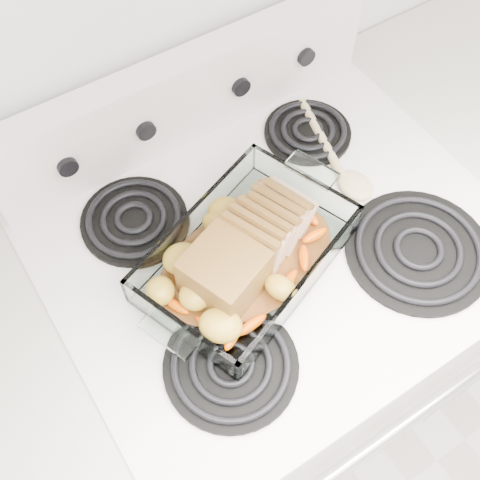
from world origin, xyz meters
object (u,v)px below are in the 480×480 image
baking_dish (247,258)px  pork_roast (239,252)px  counter_right (466,216)px  electric_range (264,337)px

baking_dish → pork_roast: bearing=159.8°
counter_right → baking_dish: (-0.74, -0.02, 0.50)m
pork_roast → counter_right: bearing=23.1°
counter_right → baking_dish: bearing=-178.2°
counter_right → baking_dish: baking_dish is taller
counter_right → pork_roast: bearing=-178.2°
counter_right → electric_range: bearing=179.9°
baking_dish → pork_roast: (-0.02, -0.00, 0.03)m
baking_dish → counter_right: bearing=-18.4°
pork_roast → baking_dish: bearing=21.3°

